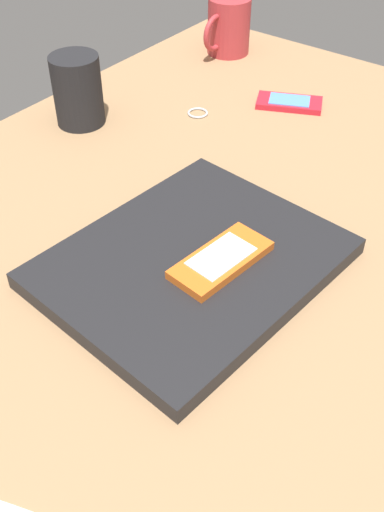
{
  "coord_description": "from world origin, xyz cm",
  "views": [
    {
      "loc": [
        41.1,
        32.79,
        48.01
      ],
      "look_at": [
        2.48,
        3.33,
        5.0
      ],
      "focal_mm": 42.12,
      "sensor_mm": 36.0,
      "label": 1
    }
  ],
  "objects_px": {
    "cell_phone_on_desk": "(289,103)",
    "key_ring": "(198,113)",
    "coffee_mug": "(228,26)",
    "laptop_closed": "(192,263)",
    "cell_phone_on_laptop": "(221,260)",
    "pen_cup": "(78,90)"
  },
  "relations": [
    {
      "from": "laptop_closed",
      "to": "key_ring",
      "type": "bearing_deg",
      "value": -138.76
    },
    {
      "from": "cell_phone_on_desk",
      "to": "key_ring",
      "type": "distance_m",
      "value": 0.15
    },
    {
      "from": "pen_cup",
      "to": "key_ring",
      "type": "height_order",
      "value": "pen_cup"
    },
    {
      "from": "cell_phone_on_desk",
      "to": "pen_cup",
      "type": "relative_size",
      "value": 1.1
    },
    {
      "from": "pen_cup",
      "to": "laptop_closed",
      "type": "bearing_deg",
      "value": 64.24
    },
    {
      "from": "pen_cup",
      "to": "coffee_mug",
      "type": "xyz_separation_m",
      "value": [
        -0.35,
        0.03,
        -0.0
      ]
    },
    {
      "from": "cell_phone_on_laptop",
      "to": "cell_phone_on_desk",
      "type": "bearing_deg",
      "value": -159.92
    },
    {
      "from": "coffee_mug",
      "to": "laptop_closed",
      "type": "bearing_deg",
      "value": 31.08
    },
    {
      "from": "cell_phone_on_laptop",
      "to": "pen_cup",
      "type": "relative_size",
      "value": 1.17
    },
    {
      "from": "cell_phone_on_laptop",
      "to": "key_ring",
      "type": "xyz_separation_m",
      "value": [
        -0.28,
        -0.24,
        -0.02
      ]
    },
    {
      "from": "cell_phone_on_desk",
      "to": "coffee_mug",
      "type": "relative_size",
      "value": 1.01
    },
    {
      "from": "cell_phone_on_laptop",
      "to": "coffee_mug",
      "type": "bearing_deg",
      "value": -145.85
    },
    {
      "from": "pen_cup",
      "to": "coffee_mug",
      "type": "relative_size",
      "value": 0.92
    },
    {
      "from": "pen_cup",
      "to": "key_ring",
      "type": "xyz_separation_m",
      "value": [
        -0.13,
        0.12,
        -0.05
      ]
    },
    {
      "from": "laptop_closed",
      "to": "cell_phone_on_laptop",
      "type": "height_order",
      "value": "cell_phone_on_laptop"
    },
    {
      "from": "laptop_closed",
      "to": "coffee_mug",
      "type": "bearing_deg",
      "value": -143.59
    },
    {
      "from": "laptop_closed",
      "to": "key_ring",
      "type": "xyz_separation_m",
      "value": [
        -0.29,
        -0.21,
        -0.01
      ]
    },
    {
      "from": "cell_phone_on_desk",
      "to": "pen_cup",
      "type": "xyz_separation_m",
      "value": [
        0.24,
        -0.22,
        0.05
      ]
    },
    {
      "from": "pen_cup",
      "to": "key_ring",
      "type": "bearing_deg",
      "value": 135.39
    },
    {
      "from": "laptop_closed",
      "to": "key_ring",
      "type": "distance_m",
      "value": 0.35
    },
    {
      "from": "cell_phone_on_laptop",
      "to": "key_ring",
      "type": "relative_size",
      "value": 3.77
    },
    {
      "from": "cell_phone_on_laptop",
      "to": "laptop_closed",
      "type": "bearing_deg",
      "value": -74.07
    }
  ]
}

